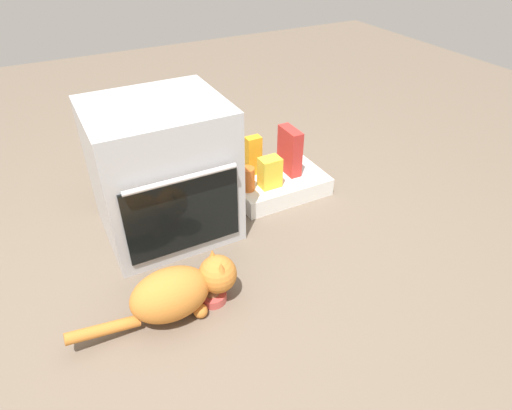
{
  "coord_description": "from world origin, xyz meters",
  "views": [
    {
      "loc": [
        -0.51,
        -1.41,
        1.48
      ],
      "look_at": [
        0.3,
        0.14,
        0.25
      ],
      "focal_mm": 30.63,
      "sensor_mm": 36.0,
      "label": 1
    }
  ],
  "objects": [
    {
      "name": "cereal_box",
      "position": [
        0.74,
        0.55,
        0.25
      ],
      "size": [
        0.07,
        0.18,
        0.28
      ],
      "primitive_type": "cube",
      "color": "#B72D28",
      "rests_on": "pantry_cabinet"
    },
    {
      "name": "sauce_jar",
      "position": [
        0.43,
        0.48,
        0.18
      ],
      "size": [
        0.08,
        0.08,
        0.14
      ],
      "primitive_type": "cylinder",
      "color": "#D16023",
      "rests_on": "pantry_cabinet"
    },
    {
      "name": "food_bowl",
      "position": [
        -0.05,
        -0.11,
        0.03
      ],
      "size": [
        0.13,
        0.13,
        0.07
      ],
      "color": "#C64C47",
      "rests_on": "ground"
    },
    {
      "name": "cat",
      "position": [
        -0.19,
        -0.11,
        0.13
      ],
      "size": [
        0.73,
        0.23,
        0.25
      ],
      "rotation": [
        0.0,
        0.0,
        0.01
      ],
      "color": "#C6752D",
      "rests_on": "ground"
    },
    {
      "name": "ground",
      "position": [
        0.0,
        0.0,
        0.0
      ],
      "size": [
        8.0,
        8.0,
        0.0
      ],
      "primitive_type": "plane",
      "color": "#6B5B4C"
    },
    {
      "name": "juice_carton",
      "position": [
        0.54,
        0.63,
        0.23
      ],
      "size": [
        0.09,
        0.06,
        0.24
      ],
      "primitive_type": "cube",
      "color": "orange",
      "rests_on": "pantry_cabinet"
    },
    {
      "name": "pantry_cabinet",
      "position": [
        0.66,
        0.52,
        0.05
      ],
      "size": [
        0.56,
        0.38,
        0.11
      ],
      "primitive_type": "cube",
      "color": "white",
      "rests_on": "ground"
    },
    {
      "name": "oven",
      "position": [
        -0.05,
        0.49,
        0.35
      ],
      "size": [
        0.65,
        0.62,
        0.71
      ],
      "color": "#B7BABF",
      "rests_on": "ground"
    },
    {
      "name": "snack_bag",
      "position": [
        0.56,
        0.46,
        0.2
      ],
      "size": [
        0.12,
        0.09,
        0.18
      ],
      "primitive_type": "cube",
      "color": "yellow",
      "rests_on": "pantry_cabinet"
    }
  ]
}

